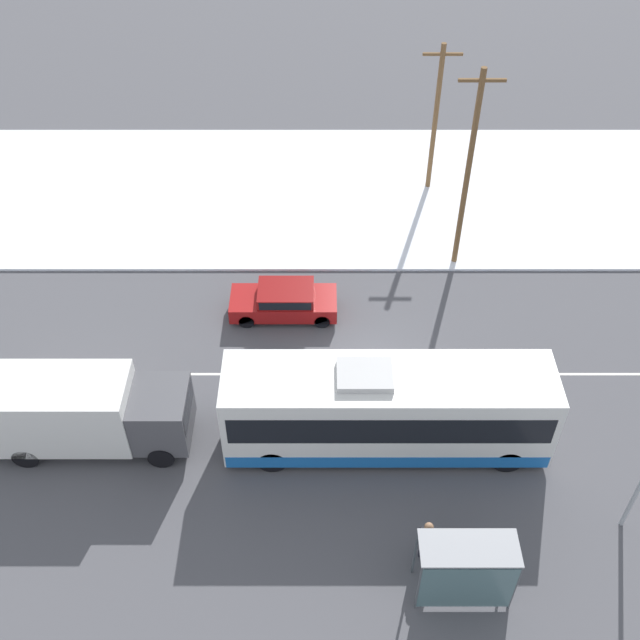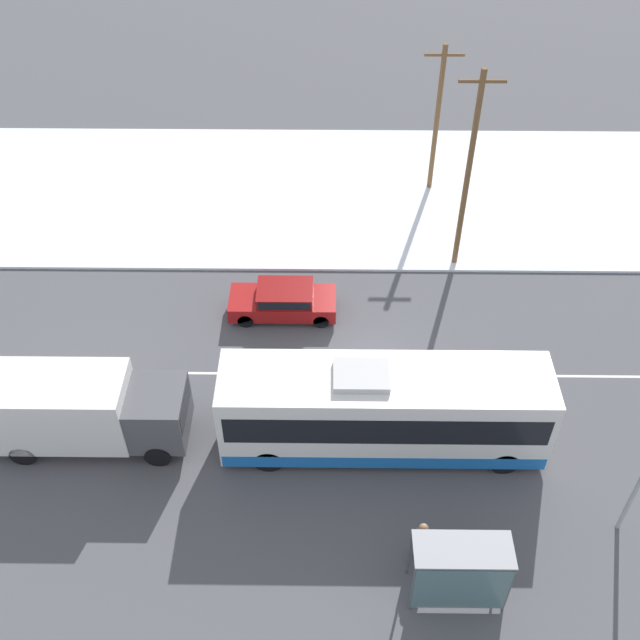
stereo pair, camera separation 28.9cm
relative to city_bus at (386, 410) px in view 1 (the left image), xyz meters
The scene contains 10 objects.
ground_plane 3.70m from the city_bus, 95.26° to the left, with size 120.00×120.00×0.00m, color #4C4C51.
snow_lot 15.71m from the city_bus, 91.09° to the left, with size 80.00×12.34×0.12m.
lane_marking_center 3.70m from the city_bus, 95.26° to the left, with size 60.00×0.12×0.00m.
city_bus is the anchor object (origin of this frame).
box_truck 10.41m from the city_bus, behind, with size 7.12×2.30×2.99m.
sedan_car 7.71m from the city_bus, 119.06° to the left, with size 4.38×1.80×1.36m.
pedestrian_at_stop 4.53m from the city_bus, 77.60° to the right, with size 0.64×0.28×1.78m.
bus_shelter 6.05m from the city_bus, 71.67° to the right, with size 2.81×1.20×2.40m.
utility_pole_roadside 11.16m from the city_bus, 69.44° to the left, with size 1.80×0.24×9.16m.
utility_pole_snowlot 16.57m from the city_bus, 78.69° to the left, with size 1.80×0.24×7.51m.
Camera 1 is at (-1.96, -19.46, 21.20)m, focal length 42.00 mm.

